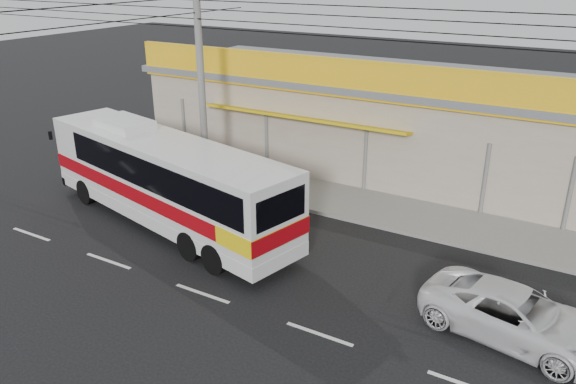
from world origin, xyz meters
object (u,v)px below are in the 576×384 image
at_px(motorbike_red, 207,153).
at_px(white_car, 516,315).
at_px(coach_bus, 168,177).
at_px(motorbike_dark, 126,141).
at_px(utility_pole, 197,12).

relative_size(motorbike_red, white_car, 0.36).
distance_m(coach_bus, motorbike_red, 7.21).
distance_m(coach_bus, white_car, 12.57).
height_order(motorbike_red, motorbike_dark, motorbike_red).
relative_size(motorbike_dark, utility_pole, 0.05).
bearing_deg(coach_bus, utility_pole, 119.62).
bearing_deg(motorbike_red, utility_pole, -124.65).
bearing_deg(white_car, coach_bus, 97.28).
relative_size(motorbike_dark, white_car, 0.31).
xyz_separation_m(coach_bus, motorbike_dark, (-8.17, 5.79, -1.38)).
xyz_separation_m(coach_bus, utility_pole, (-1.03, 3.51, 5.54)).
bearing_deg(utility_pole, white_car, -17.19).
bearing_deg(utility_pole, motorbike_red, 127.92).
bearing_deg(white_car, utility_pole, 83.17).
relative_size(coach_bus, utility_pole, 0.36).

